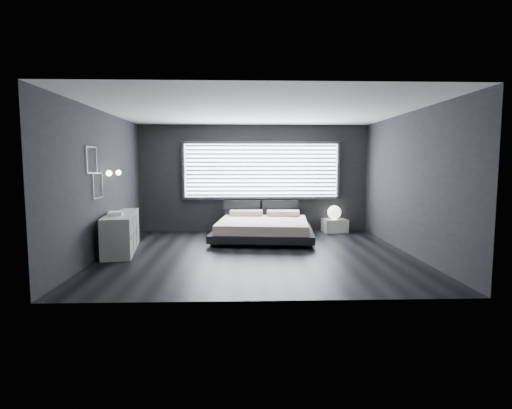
{
  "coord_description": "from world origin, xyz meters",
  "views": [
    {
      "loc": [
        -0.29,
        -7.79,
        1.77
      ],
      "look_at": [
        0.0,
        0.85,
        0.9
      ],
      "focal_mm": 28.0,
      "sensor_mm": 36.0,
      "label": 1
    }
  ],
  "objects": [
    {
      "name": "room",
      "position": [
        0.0,
        0.0,
        1.4
      ],
      "size": [
        6.04,
        6.0,
        2.8
      ],
      "color": "black",
      "rests_on": "ground"
    },
    {
      "name": "sconce_far",
      "position": [
        -2.88,
        0.65,
        1.6
      ],
      "size": [
        0.18,
        0.11,
        0.11
      ],
      "color": "silver",
      "rests_on": "ground"
    },
    {
      "name": "window",
      "position": [
        0.2,
        2.7,
        1.61
      ],
      "size": [
        4.14,
        0.09,
        1.52
      ],
      "color": "white",
      "rests_on": "ground"
    },
    {
      "name": "nightstand",
      "position": [
        2.12,
        2.5,
        0.17
      ],
      "size": [
        0.65,
        0.56,
        0.35
      ],
      "primitive_type": "cube",
      "rotation": [
        0.0,
        0.0,
        0.11
      ],
      "color": "silver",
      "rests_on": "ground"
    },
    {
      "name": "wall_art_lower",
      "position": [
        -2.98,
        -0.3,
        1.38
      ],
      "size": [
        0.01,
        0.48,
        0.48
      ],
      "color": "#47474C",
      "rests_on": "ground"
    },
    {
      "name": "dresser",
      "position": [
        -2.78,
        0.37,
        0.39
      ],
      "size": [
        0.86,
        2.0,
        0.78
      ],
      "color": "silver",
      "rests_on": "ground"
    },
    {
      "name": "wall_art_upper",
      "position": [
        -2.98,
        -0.55,
        1.85
      ],
      "size": [
        0.01,
        0.48,
        0.48
      ],
      "color": "#47474C",
      "rests_on": "ground"
    },
    {
      "name": "bed",
      "position": [
        0.19,
        1.59,
        0.28
      ],
      "size": [
        2.52,
        2.42,
        0.6
      ],
      "color": "black",
      "rests_on": "ground"
    },
    {
      "name": "book_stack",
      "position": [
        -2.8,
        0.07,
        0.81
      ],
      "size": [
        0.36,
        0.42,
        0.07
      ],
      "color": "white",
      "rests_on": "dresser"
    },
    {
      "name": "headboard",
      "position": [
        0.19,
        2.64,
        0.57
      ],
      "size": [
        1.96,
        0.16,
        0.52
      ],
      "color": "black",
      "rests_on": "ground"
    },
    {
      "name": "sconce_near",
      "position": [
        -2.88,
        0.05,
        1.6
      ],
      "size": [
        0.18,
        0.11,
        0.11
      ],
      "color": "silver",
      "rests_on": "ground"
    },
    {
      "name": "orb_lamp",
      "position": [
        2.1,
        2.49,
        0.52
      ],
      "size": [
        0.35,
        0.35,
        0.35
      ],
      "primitive_type": "sphere",
      "color": "white",
      "rests_on": "nightstand"
    }
  ]
}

